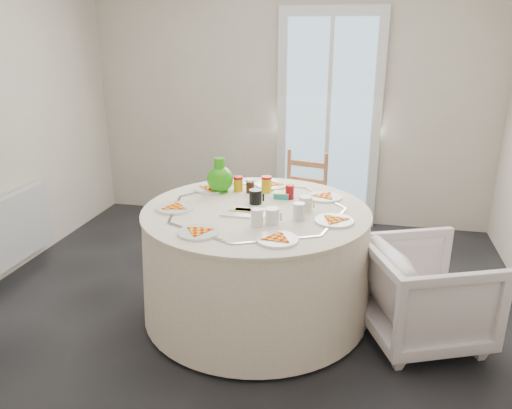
% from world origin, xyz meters
% --- Properties ---
extents(floor, '(4.00, 4.00, 0.00)m').
position_xyz_m(floor, '(0.00, 0.00, 0.00)').
color(floor, black).
rests_on(floor, ground).
extents(wall_back, '(4.00, 0.02, 2.60)m').
position_xyz_m(wall_back, '(0.00, 2.00, 1.30)').
color(wall_back, '#BCB5A3').
rests_on(wall_back, floor).
extents(glass_door, '(1.00, 0.08, 2.10)m').
position_xyz_m(glass_door, '(0.40, 1.95, 1.05)').
color(glass_door, silver).
rests_on(glass_door, floor).
extents(radiator, '(0.07, 1.00, 0.55)m').
position_xyz_m(radiator, '(-1.94, 0.20, 0.38)').
color(radiator, silver).
rests_on(radiator, floor).
extents(table, '(1.55, 1.55, 0.79)m').
position_xyz_m(table, '(0.09, 0.09, 0.38)').
color(table, '#FEF1CB').
rests_on(table, floor).
extents(wooden_chair, '(0.48, 0.47, 0.90)m').
position_xyz_m(wooden_chair, '(0.24, 1.15, 0.47)').
color(wooden_chair, '#A4663A').
rests_on(wooden_chair, floor).
extents(armchair, '(0.86, 0.88, 0.71)m').
position_xyz_m(armchair, '(1.20, 0.00, 0.39)').
color(armchair, silver).
rests_on(armchair, floor).
extents(place_settings, '(1.49, 1.49, 0.02)m').
position_xyz_m(place_settings, '(0.09, 0.09, 0.77)').
color(place_settings, white).
rests_on(place_settings, table).
extents(jar_cluster, '(0.50, 0.37, 0.13)m').
position_xyz_m(jar_cluster, '(0.07, 0.40, 0.82)').
color(jar_cluster, '#AA3D11').
rests_on(jar_cluster, table).
extents(butter_tub, '(0.11, 0.08, 0.04)m').
position_xyz_m(butter_tub, '(0.22, 0.35, 0.79)').
color(butter_tub, teal).
rests_on(butter_tub, table).
extents(green_pitcher, '(0.21, 0.21, 0.25)m').
position_xyz_m(green_pitcher, '(-0.25, 0.40, 0.87)').
color(green_pitcher, '#2B9D10').
rests_on(green_pitcher, table).
extents(cheese_platter, '(0.29, 0.19, 0.04)m').
position_xyz_m(cheese_platter, '(0.04, -0.00, 0.77)').
color(cheese_platter, white).
rests_on(cheese_platter, table).
extents(mugs_glasses, '(0.86, 0.86, 0.12)m').
position_xyz_m(mugs_glasses, '(0.24, 0.08, 0.81)').
color(mugs_glasses, gray).
rests_on(mugs_glasses, table).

